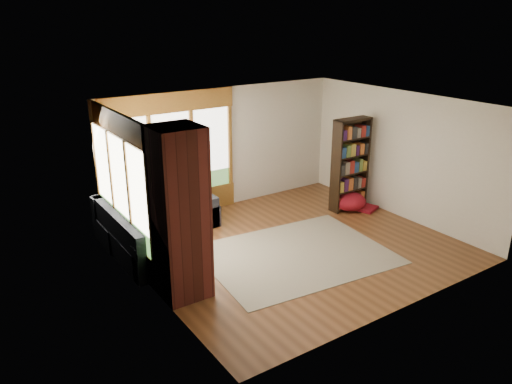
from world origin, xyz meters
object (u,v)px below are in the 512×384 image
brick_chimney (180,214)px  dog_tan (167,195)px  area_rug (296,255)px  pouf (349,201)px  bookshelf (350,165)px  dog_brindle (158,209)px  sectional_sofa (156,224)px

brick_chimney → dog_tan: bearing=71.1°
area_rug → pouf: size_ratio=4.47×
bookshelf → brick_chimney: bearing=-165.5°
brick_chimney → dog_brindle: brick_chimney is taller
bookshelf → pouf: 0.80m
brick_chimney → bookshelf: (4.54, 1.18, -0.30)m
area_rug → dog_tan: dog_tan is taller
bookshelf → dog_tan: bearing=166.6°
brick_chimney → dog_tan: size_ratio=2.34×
sectional_sofa → bookshelf: 4.24m
pouf → dog_brindle: bearing=172.3°
brick_chimney → dog_brindle: (0.34, 1.66, -0.55)m
bookshelf → sectional_sofa: bearing=168.0°
sectional_sofa → pouf: sectional_sofa is taller
sectional_sofa → dog_tan: bearing=8.6°
brick_chimney → sectional_sofa: brick_chimney is taller
sectional_sofa → area_rug: size_ratio=0.69×
dog_tan → dog_brindle: bearing=-172.7°
area_rug → bookshelf: (2.33, 1.14, 0.99)m
brick_chimney → area_rug: size_ratio=0.82×
brick_chimney → area_rug: brick_chimney is taller
area_rug → dog_brindle: size_ratio=3.63×
sectional_sofa → area_rug: sectional_sofa is taller
area_rug → bookshelf: bookshelf is taller
sectional_sofa → dog_tan: dog_tan is taller
sectional_sofa → dog_brindle: 0.60m
sectional_sofa → brick_chimney: bearing=-102.3°
dog_brindle → dog_tan: bearing=-69.4°
area_rug → pouf: (2.30, 1.06, 0.20)m
sectional_sofa → area_rug: 2.69m
pouf → dog_tan: (-3.80, 0.99, 0.61)m
area_rug → bookshelf: size_ratio=1.60×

